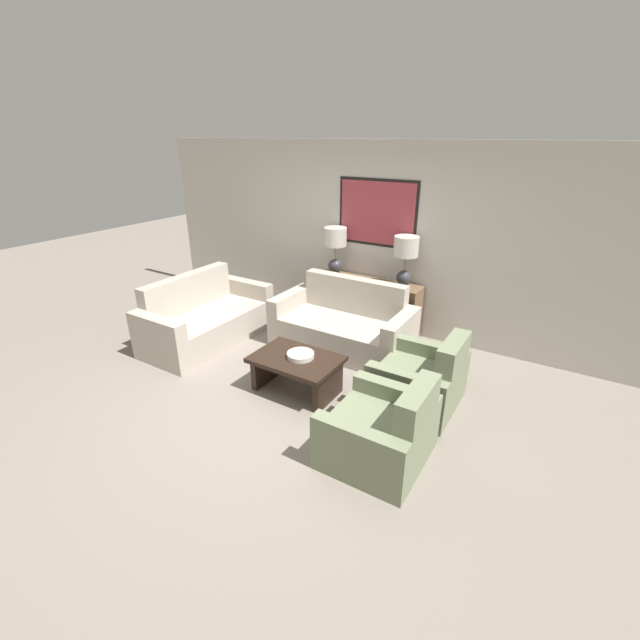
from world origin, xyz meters
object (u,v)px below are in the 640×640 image
at_px(console_table, 366,305).
at_px(coffee_table, 296,367).
at_px(couch_by_side, 205,320).
at_px(armchair_near_camera, 382,433).
at_px(table_lamp_right, 406,255).
at_px(decorative_bowl, 301,355).
at_px(couch_by_back_wall, 344,327).
at_px(table_lamp_left, 335,244).
at_px(armchair_near_back_wall, 421,381).

distance_m(console_table, coffee_table, 1.93).
bearing_deg(couch_by_side, armchair_near_camera, -16.47).
height_order(table_lamp_right, decorative_bowl, table_lamp_right).
distance_m(table_lamp_right, coffee_table, 2.19).
xyz_separation_m(couch_by_back_wall, armchair_near_camera, (1.36, -1.75, -0.03)).
distance_m(table_lamp_left, table_lamp_right, 1.09).
height_order(coffee_table, armchair_near_back_wall, armchair_near_back_wall).
xyz_separation_m(coffee_table, armchair_near_camera, (1.28, -0.51, -0.03)).
bearing_deg(armchair_near_camera, decorative_bowl, 156.58).
bearing_deg(armchair_near_camera, couch_by_side, 163.53).
bearing_deg(table_lamp_right, table_lamp_left, 180.00).
bearing_deg(armchair_near_camera, armchair_near_back_wall, 90.00).
bearing_deg(table_lamp_left, armchair_near_back_wall, -36.64).
relative_size(couch_by_side, coffee_table, 1.92).
xyz_separation_m(table_lamp_left, coffee_table, (0.63, -1.93, -0.93)).
bearing_deg(table_lamp_right, decorative_bowl, -102.50).
xyz_separation_m(table_lamp_right, couch_by_back_wall, (-0.54, -0.69, -0.92)).
bearing_deg(coffee_table, table_lamp_right, 76.53).
distance_m(table_lamp_left, coffee_table, 2.23).
distance_m(console_table, couch_by_side, 2.33).
distance_m(table_lamp_right, decorative_bowl, 2.09).
bearing_deg(table_lamp_right, console_table, 180.00).
relative_size(table_lamp_left, decorative_bowl, 2.30).
relative_size(console_table, table_lamp_right, 2.27).
xyz_separation_m(couch_by_back_wall, coffee_table, (0.08, -1.24, -0.00)).
xyz_separation_m(coffee_table, decorative_bowl, (0.04, 0.03, 0.15)).
height_order(decorative_bowl, armchair_near_back_wall, armchair_near_back_wall).
bearing_deg(armchair_near_back_wall, console_table, 133.86).
bearing_deg(armchair_near_back_wall, coffee_table, -158.28).
distance_m(armchair_near_back_wall, armchair_near_camera, 1.02).
height_order(console_table, couch_by_side, couch_by_side).
xyz_separation_m(decorative_bowl, armchair_near_camera, (1.24, -0.54, -0.18)).
distance_m(couch_by_back_wall, armchair_near_back_wall, 1.54).
distance_m(decorative_bowl, armchair_near_back_wall, 1.34).
xyz_separation_m(couch_by_side, decorative_bowl, (1.89, -0.39, 0.15)).
xyz_separation_m(console_table, couch_by_side, (-1.77, -1.51, -0.08)).
height_order(couch_by_side, armchair_near_back_wall, couch_by_side).
relative_size(decorative_bowl, armchair_near_camera, 0.33).
bearing_deg(console_table, table_lamp_left, 180.00).
bearing_deg(decorative_bowl, armchair_near_camera, -23.42).
relative_size(console_table, decorative_bowl, 5.23).
height_order(couch_by_back_wall, decorative_bowl, couch_by_back_wall).
bearing_deg(table_lamp_right, coffee_table, -103.47).
xyz_separation_m(couch_by_side, armchair_near_back_wall, (3.13, 0.09, -0.03)).
bearing_deg(armchair_near_back_wall, decorative_bowl, -158.71).
bearing_deg(coffee_table, armchair_near_back_wall, 21.72).
xyz_separation_m(table_lamp_left, armchair_near_back_wall, (1.90, -1.42, -0.95)).
xyz_separation_m(couch_by_back_wall, decorative_bowl, (0.12, -1.21, 0.15)).
bearing_deg(armchair_near_camera, console_table, 119.20).
height_order(table_lamp_left, decorative_bowl, table_lamp_left).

